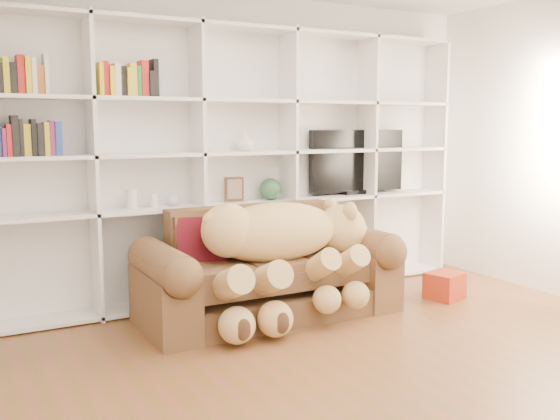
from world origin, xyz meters
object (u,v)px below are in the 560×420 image
teddy_bear (283,245)px  sofa (268,276)px  tv (357,162)px  gift_box (444,286)px

teddy_bear → sofa: bearing=111.6°
sofa → teddy_bear: size_ratio=1.30×
sofa → teddy_bear: bearing=-76.8°
sofa → tv: (1.34, 0.65, 0.85)m
tv → gift_box: bearing=-74.6°
gift_box → tv: bearing=105.4°
sofa → teddy_bear: teddy_bear is taller
sofa → gift_box: (1.61, -0.33, -0.21)m
sofa → teddy_bear: 0.34m
teddy_bear → tv: size_ratio=1.50×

